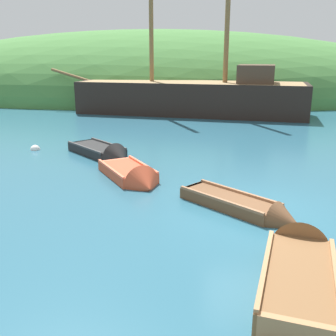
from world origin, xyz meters
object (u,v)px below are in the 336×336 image
(sailing_ship, at_px, (193,101))
(buoy_white, at_px, (35,150))
(rowboat_outer_right, at_px, (133,178))
(rowboat_far, at_px, (299,269))
(rowboat_portside, at_px, (246,209))
(rowboat_outer_left, at_px, (104,154))

(sailing_ship, xyz_separation_m, buoy_white, (-6.34, -10.61, -0.81))
(rowboat_outer_right, bearing_deg, buoy_white, -160.38)
(rowboat_far, xyz_separation_m, rowboat_portside, (-0.62, 2.93, -0.06))
(buoy_white, bearing_deg, sailing_ship, 59.15)
(sailing_ship, distance_m, rowboat_outer_right, 14.47)
(rowboat_outer_right, height_order, buoy_white, rowboat_outer_right)
(buoy_white, bearing_deg, rowboat_outer_right, -38.24)
(sailing_ship, height_order, rowboat_outer_right, sailing_ship)
(sailing_ship, distance_m, buoy_white, 12.39)
(rowboat_outer_right, distance_m, buoy_white, 6.07)
(sailing_ship, height_order, rowboat_outer_left, sailing_ship)
(rowboat_portside, bearing_deg, buoy_white, -175.42)
(rowboat_outer_left, relative_size, rowboat_far, 0.87)
(rowboat_outer_right, xyz_separation_m, buoy_white, (-4.77, 3.76, -0.10))
(rowboat_outer_left, distance_m, rowboat_portside, 7.14)
(rowboat_outer_left, bearing_deg, sailing_ship, 119.08)
(sailing_ship, bearing_deg, rowboat_portside, 105.48)
(rowboat_far, distance_m, rowboat_outer_right, 6.52)
(rowboat_portside, xyz_separation_m, buoy_white, (-8.02, 6.07, -0.09))
(sailing_ship, relative_size, rowboat_portside, 5.58)
(rowboat_outer_left, height_order, rowboat_far, rowboat_far)
(sailing_ship, bearing_deg, rowboat_outer_left, 84.13)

